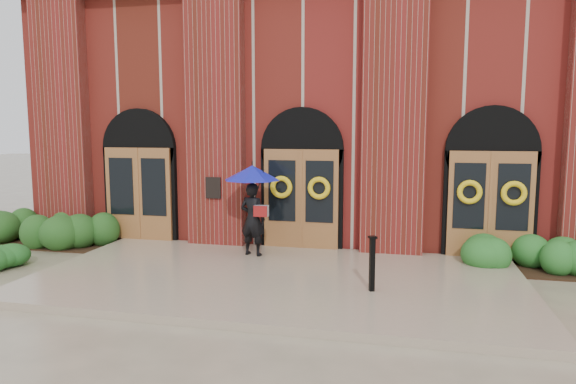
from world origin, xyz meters
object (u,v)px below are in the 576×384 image
(metal_post, at_px, (372,262))
(hedge_wall_right, at_px, (525,255))
(man_with_umbrella, at_px, (253,193))
(hedge_wall_left, at_px, (50,228))

(metal_post, height_order, hedge_wall_right, metal_post)
(man_with_umbrella, bearing_deg, hedge_wall_right, -163.09)
(man_with_umbrella, xyz_separation_m, hedge_wall_right, (6.16, 0.52, -1.29))
(hedge_wall_left, xyz_separation_m, hedge_wall_right, (12.14, 0.00, -0.07))
(hedge_wall_left, distance_m, hedge_wall_right, 12.14)
(man_with_umbrella, relative_size, hedge_wall_left, 0.64)
(metal_post, bearing_deg, man_with_umbrella, 144.28)
(metal_post, distance_m, hedge_wall_right, 4.17)
(hedge_wall_right, bearing_deg, hedge_wall_left, 180.00)
(man_with_umbrella, height_order, hedge_wall_right, man_with_umbrella)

